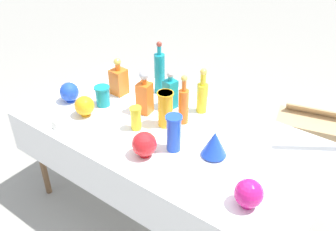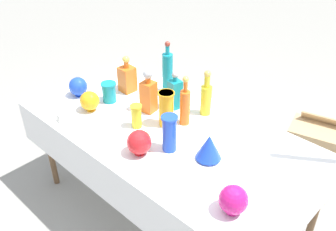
% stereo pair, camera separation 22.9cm
% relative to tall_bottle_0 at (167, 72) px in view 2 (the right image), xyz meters
% --- Properties ---
extents(ground_plane, '(40.00, 40.00, 0.00)m').
position_rel_tall_bottle_0_xyz_m(ground_plane, '(0.33, -0.34, -0.92)').
color(ground_plane, gray).
extents(display_table, '(1.96, 0.98, 0.76)m').
position_rel_tall_bottle_0_xyz_m(display_table, '(0.33, -0.38, -0.22)').
color(display_table, white).
rests_on(display_table, ground).
extents(tall_bottle_0, '(0.08, 0.08, 0.39)m').
position_rel_tall_bottle_0_xyz_m(tall_bottle_0, '(0.00, 0.00, 0.00)').
color(tall_bottle_0, teal).
rests_on(tall_bottle_0, display_table).
extents(tall_bottle_1, '(0.06, 0.06, 0.34)m').
position_rel_tall_bottle_0_xyz_m(tall_bottle_1, '(0.36, -0.22, -0.03)').
color(tall_bottle_1, orange).
rests_on(tall_bottle_1, display_table).
extents(tall_bottle_2, '(0.07, 0.07, 0.32)m').
position_rel_tall_bottle_0_xyz_m(tall_bottle_2, '(0.39, -0.04, -0.03)').
color(tall_bottle_2, yellow).
rests_on(tall_bottle_2, display_table).
extents(square_decanter_0, '(0.11, 0.11, 0.27)m').
position_rel_tall_bottle_0_xyz_m(square_decanter_0, '(-0.22, -0.19, -0.05)').
color(square_decanter_0, orange).
rests_on(square_decanter_0, display_table).
extents(square_decanter_1, '(0.09, 0.09, 0.27)m').
position_rel_tall_bottle_0_xyz_m(square_decanter_1, '(0.19, -0.12, -0.05)').
color(square_decanter_1, teal).
rests_on(square_decanter_1, display_table).
extents(square_decanter_2, '(0.10, 0.10, 0.31)m').
position_rel_tall_bottle_0_xyz_m(square_decanter_2, '(0.09, -0.28, -0.03)').
color(square_decanter_2, orange).
rests_on(square_decanter_2, display_table).
extents(slender_vase_0, '(0.07, 0.07, 0.16)m').
position_rel_tall_bottle_0_xyz_m(slender_vase_0, '(0.17, -0.46, -0.07)').
color(slender_vase_0, yellow).
rests_on(slender_vase_0, display_table).
extents(slender_vase_1, '(0.11, 0.11, 0.14)m').
position_rel_tall_bottle_0_xyz_m(slender_vase_1, '(-0.20, -0.38, -0.08)').
color(slender_vase_1, teal).
rests_on(slender_vase_1, display_table).
extents(slender_vase_2, '(0.10, 0.10, 0.23)m').
position_rel_tall_bottle_0_xyz_m(slender_vase_2, '(0.48, -0.49, -0.04)').
color(slender_vase_2, blue).
rests_on(slender_vase_2, display_table).
extents(slender_vase_3, '(0.10, 0.10, 0.24)m').
position_rel_tall_bottle_0_xyz_m(slender_vase_3, '(0.29, -0.32, -0.03)').
color(slender_vase_3, orange).
rests_on(slender_vase_3, display_table).
extents(fluted_vase_0, '(0.15, 0.15, 0.16)m').
position_rel_tall_bottle_0_xyz_m(fluted_vase_0, '(0.70, -0.40, -0.08)').
color(fluted_vase_0, blue).
rests_on(fluted_vase_0, display_table).
extents(round_bowl_0, '(0.13, 0.13, 0.14)m').
position_rel_tall_bottle_0_xyz_m(round_bowl_0, '(-0.20, -0.54, -0.09)').
color(round_bowl_0, orange).
rests_on(round_bowl_0, display_table).
extents(round_bowl_1, '(0.14, 0.14, 0.15)m').
position_rel_tall_bottle_0_xyz_m(round_bowl_1, '(0.38, -0.63, -0.08)').
color(round_bowl_1, red).
rests_on(round_bowl_1, display_table).
extents(round_bowl_2, '(0.14, 0.14, 0.15)m').
position_rel_tall_bottle_0_xyz_m(round_bowl_2, '(1.02, -0.63, -0.08)').
color(round_bowl_2, '#C61972').
rests_on(round_bowl_2, display_table).
extents(round_bowl_3, '(0.13, 0.13, 0.14)m').
position_rel_tall_bottle_0_xyz_m(round_bowl_3, '(-0.42, -0.48, -0.09)').
color(round_bowl_3, blue).
rests_on(round_bowl_3, display_table).
extents(price_tag_left, '(0.06, 0.02, 0.05)m').
position_rel_tall_bottle_0_xyz_m(price_tag_left, '(-0.24, -0.77, -0.14)').
color(price_tag_left, white).
rests_on(price_tag_left, display_table).
extents(price_tag_center, '(0.05, 0.03, 0.04)m').
position_rel_tall_bottle_0_xyz_m(price_tag_center, '(-0.15, -0.74, -0.14)').
color(price_tag_center, white).
rests_on(price_tag_center, display_table).
extents(cardboard_box_behind_left, '(0.61, 0.44, 0.45)m').
position_rel_tall_bottle_0_xyz_m(cardboard_box_behind_left, '(0.89, 0.93, -0.74)').
color(cardboard_box_behind_left, tan).
rests_on(cardboard_box_behind_left, ground).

